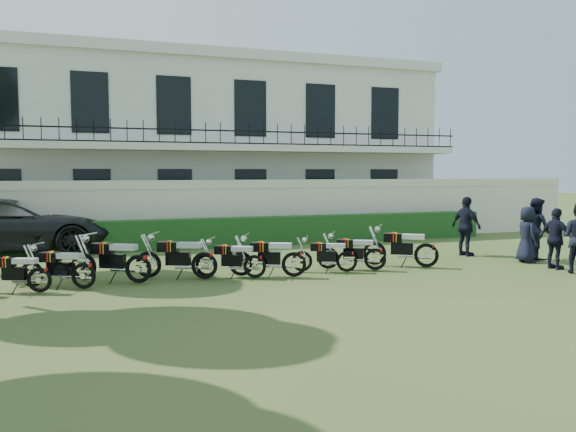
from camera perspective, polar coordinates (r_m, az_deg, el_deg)
name	(u,v)px	position (r m, az deg, el deg)	size (l,w,h in m)	color
ground	(302,286)	(12.83, 1.45, -7.17)	(100.00, 100.00, 0.00)	#304D1F
perimeter_wall	(225,211)	(20.30, -6.42, 0.47)	(30.00, 0.35, 2.30)	silver
hedge	(258,231)	(19.83, -3.08, -1.55)	(18.00, 0.60, 1.00)	#1A3F16
building	(196,147)	(26.12, -9.32, 6.92)	(20.40, 9.60, 7.40)	silver
motorcycle_1	(39,274)	(13.14, -23.95, -5.38)	(1.62, 0.76, 0.93)	black
motorcycle_2	(83,269)	(13.17, -20.07, -5.11)	(1.65, 0.94, 0.99)	black
motorcycle_3	(138,262)	(13.43, -14.97, -4.53)	(1.81, 1.17, 1.13)	black
motorcycle_4	(204,259)	(13.64, -8.50, -4.33)	(1.89, 0.99, 1.11)	black
motorcycle_5	(255,261)	(13.64, -3.40, -4.56)	(1.61, 0.92, 0.97)	black
motorcycle_6	(294,258)	(13.76, 0.62, -4.31)	(1.80, 0.92, 1.05)	black
motorcycle_7	(347,256)	(14.54, 6.00, -4.09)	(1.62, 0.75, 0.92)	black
motorcycle_8	(375,254)	(14.87, 8.86, -3.81)	(1.63, 0.96, 0.99)	black
motorcycle_9	(427,249)	(15.55, 13.90, -3.31)	(1.73, 1.26, 1.12)	black
suv	(9,226)	(19.76, -26.46, -0.95)	(2.90, 6.29, 1.75)	black
officer_2	(556,239)	(16.55, 25.58, -2.09)	(0.96, 0.40, 1.64)	black
officer_3	(527,234)	(17.43, 23.08, -1.74)	(0.79, 0.51, 1.61)	black
officer_4	(536,229)	(18.07, 23.90, -1.20)	(0.89, 0.70, 1.84)	black
officer_5	(466,226)	(18.12, 17.66, -1.01)	(1.08, 0.45, 1.84)	black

